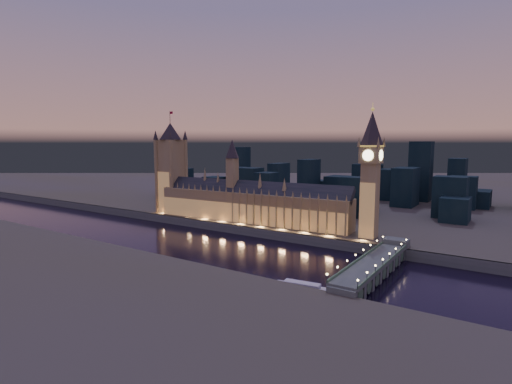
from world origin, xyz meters
The scene contains 9 objects.
ground_plane centered at (0.00, 0.00, 0.00)m, with size 2000.00×2000.00×0.00m, color black.
north_bank centered at (0.00, 520.00, 4.00)m, with size 2000.00×960.00×8.00m, color #4B472B.
embankment_wall centered at (0.00, 41.00, 4.00)m, with size 2000.00×2.50×8.00m, color #47524F.
palace_of_westminster centered at (-8.14, 61.75, 26.37)m, with size 202.00×29.47×78.00m.
victoria_tower centered at (-110.00, 61.91, 61.36)m, with size 31.68×31.68×108.12m.
elizabeth_tower centered at (108.00, 61.92, 66.67)m, with size 18.00×18.00×105.35m.
westminster_bridge centered at (133.87, -3.46, 5.99)m, with size 17.42×113.00×15.90m.
river_boat centered at (107.18, -51.95, 1.56)m, with size 40.23×14.15×4.50m.
city_backdrop centered at (32.50, 247.19, 29.51)m, with size 487.84×215.63×76.63m.
Camera 1 is at (205.55, -246.93, 82.50)m, focal length 28.00 mm.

